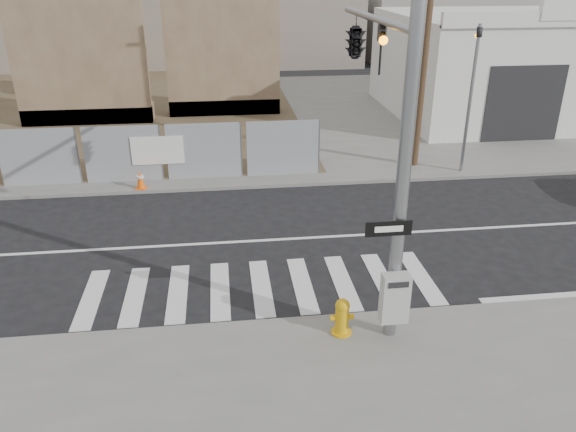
{
  "coord_description": "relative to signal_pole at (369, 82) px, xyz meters",
  "views": [
    {
      "loc": [
        -0.8,
        -14.15,
        7.18
      ],
      "look_at": [
        0.77,
        -1.48,
        1.4
      ],
      "focal_mm": 35.0,
      "sensor_mm": 36.0,
      "label": 1
    }
  ],
  "objects": [
    {
      "name": "traffic_cone_d",
      "position": [
        -6.08,
        6.27,
        -4.34
      ],
      "size": [
        0.42,
        0.42,
        0.66
      ],
      "rotation": [
        0.0,
        0.0,
        -0.28
      ],
      "color": "#FF5C0D",
      "rests_on": "sidewalk_far"
    },
    {
      "name": "signal_pole",
      "position": [
        0.0,
        0.0,
        0.0
      ],
      "size": [
        0.96,
        5.87,
        7.0
      ],
      "color": "gray",
      "rests_on": "sidewalk_near"
    },
    {
      "name": "traffic_cone_c",
      "position": [
        -7.31,
        7.54,
        -4.29
      ],
      "size": [
        0.42,
        0.42,
        0.76
      ],
      "rotation": [
        0.0,
        0.0,
        0.08
      ],
      "color": "#E2420B",
      "rests_on": "sidewalk_far"
    },
    {
      "name": "utility_pole_right",
      "position": [
        4.01,
        7.55,
        0.42
      ],
      "size": [
        1.6,
        0.28,
        10.0
      ],
      "color": "#4B3523",
      "rests_on": "sidewalk_far"
    },
    {
      "name": "sidewalk_far",
      "position": [
        -2.49,
        16.05,
        -4.72
      ],
      "size": [
        50.0,
        20.0,
        0.12
      ],
      "primitive_type": "cube",
      "color": "slate",
      "rests_on": "ground"
    },
    {
      "name": "ground",
      "position": [
        -2.49,
        2.05,
        -4.78
      ],
      "size": [
        100.0,
        100.0,
        0.0
      ],
      "primitive_type": "plane",
      "color": "black",
      "rests_on": "ground"
    },
    {
      "name": "concrete_wall_right",
      "position": [
        -2.99,
        16.13,
        -1.4
      ],
      "size": [
        5.5,
        1.3,
        8.0
      ],
      "color": "brown",
      "rests_on": "sidewalk_far"
    },
    {
      "name": "far_signal_pole",
      "position": [
        5.51,
        6.65,
        -1.3
      ],
      "size": [
        0.16,
        0.2,
        5.6
      ],
      "color": "gray",
      "rests_on": "sidewalk_far"
    },
    {
      "name": "concrete_wall_left",
      "position": [
        -9.49,
        15.13,
        -1.4
      ],
      "size": [
        6.0,
        1.3,
        8.0
      ],
      "color": "brown",
      "rests_on": "sidewalk_far"
    },
    {
      "name": "fire_hydrant",
      "position": [
        -0.99,
        -2.64,
        -4.26
      ],
      "size": [
        0.49,
        0.43,
        0.82
      ],
      "rotation": [
        0.0,
        0.0,
        -0.0
      ],
      "color": "#E3A80C",
      "rests_on": "sidewalk_near"
    },
    {
      "name": "auto_shop",
      "position": [
        11.5,
        15.01,
        -2.25
      ],
      "size": [
        12.0,
        10.2,
        5.95
      ],
      "color": "silver",
      "rests_on": "sidewalk_far"
    }
  ]
}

